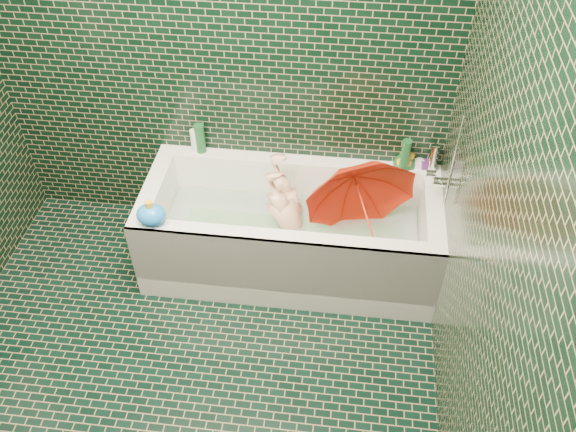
# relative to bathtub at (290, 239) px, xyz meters

# --- Properties ---
(floor) EXTENTS (2.80, 2.80, 0.00)m
(floor) POSITION_rel_bathtub_xyz_m (-0.45, -1.01, -0.21)
(floor) COLOR black
(floor) RESTS_ON ground
(wall_back) EXTENTS (2.80, 0.00, 2.80)m
(wall_back) POSITION_rel_bathtub_xyz_m (-0.45, 0.39, 1.04)
(wall_back) COLOR black
(wall_back) RESTS_ON floor
(wall_right) EXTENTS (0.00, 2.80, 2.80)m
(wall_right) POSITION_rel_bathtub_xyz_m (0.85, -1.01, 1.04)
(wall_right) COLOR black
(wall_right) RESTS_ON floor
(bathtub) EXTENTS (1.70, 0.75, 0.55)m
(bathtub) POSITION_rel_bathtub_xyz_m (0.00, 0.00, 0.00)
(bathtub) COLOR white
(bathtub) RESTS_ON floor
(bath_mat) EXTENTS (1.35, 0.47, 0.01)m
(bath_mat) POSITION_rel_bathtub_xyz_m (0.00, 0.02, -0.06)
(bath_mat) COLOR #40D32A
(bath_mat) RESTS_ON bathtub
(water) EXTENTS (1.48, 0.53, 0.00)m
(water) POSITION_rel_bathtub_xyz_m (0.00, 0.02, 0.09)
(water) COLOR silver
(water) RESTS_ON bathtub
(faucet) EXTENTS (0.18, 0.19, 0.55)m
(faucet) POSITION_rel_bathtub_xyz_m (0.81, 0.01, 0.56)
(faucet) COLOR silver
(faucet) RESTS_ON wall_right
(child) EXTENTS (0.92, 0.39, 0.40)m
(child) POSITION_rel_bathtub_xyz_m (0.00, 0.03, 0.10)
(child) COLOR #EAB292
(child) RESTS_ON bathtub
(umbrella) EXTENTS (0.82, 0.90, 0.78)m
(umbrella) POSITION_rel_bathtub_xyz_m (0.42, -0.06, 0.33)
(umbrella) COLOR red
(umbrella) RESTS_ON bathtub
(soap_bottle_a) EXTENTS (0.11, 0.11, 0.24)m
(soap_bottle_a) POSITION_rel_bathtub_xyz_m (0.73, 0.35, 0.34)
(soap_bottle_a) COLOR white
(soap_bottle_a) RESTS_ON bathtub
(soap_bottle_b) EXTENTS (0.11, 0.11, 0.18)m
(soap_bottle_b) POSITION_rel_bathtub_xyz_m (0.78, 0.34, 0.34)
(soap_bottle_b) COLOR #4E1B67
(soap_bottle_b) RESTS_ON bathtub
(soap_bottle_c) EXTENTS (0.17, 0.17, 0.18)m
(soap_bottle_c) POSITION_rel_bathtub_xyz_m (0.65, 0.32, 0.34)
(soap_bottle_c) COLOR #164D23
(soap_bottle_c) RESTS_ON bathtub
(bottle_right_tall) EXTENTS (0.06, 0.06, 0.21)m
(bottle_right_tall) POSITION_rel_bathtub_xyz_m (0.63, 0.32, 0.44)
(bottle_right_tall) COLOR #164D23
(bottle_right_tall) RESTS_ON bathtub
(bottle_right_pump) EXTENTS (0.06, 0.06, 0.18)m
(bottle_right_pump) POSITION_rel_bathtub_xyz_m (0.79, 0.33, 0.43)
(bottle_right_pump) COLOR silver
(bottle_right_pump) RESTS_ON bathtub
(bottle_left_tall) EXTENTS (0.06, 0.06, 0.19)m
(bottle_left_tall) POSITION_rel_bathtub_xyz_m (-0.59, 0.35, 0.43)
(bottle_left_tall) COLOR #164D23
(bottle_left_tall) RESTS_ON bathtub
(bottle_left_short) EXTENTS (0.07, 0.07, 0.15)m
(bottle_left_short) POSITION_rel_bathtub_xyz_m (-0.62, 0.36, 0.41)
(bottle_left_short) COLOR white
(bottle_left_short) RESTS_ON bathtub
(rubber_duck) EXTENTS (0.12, 0.10, 0.10)m
(rubber_duck) POSITION_rel_bathtub_xyz_m (0.64, 0.35, 0.38)
(rubber_duck) COLOR gold
(rubber_duck) RESTS_ON bathtub
(bath_toy) EXTENTS (0.16, 0.14, 0.15)m
(bath_toy) POSITION_rel_bathtub_xyz_m (-0.71, -0.30, 0.41)
(bath_toy) COLOR #1A78ED
(bath_toy) RESTS_ON bathtub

